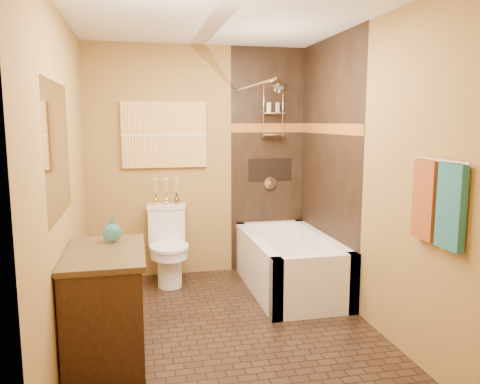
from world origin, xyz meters
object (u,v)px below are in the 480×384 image
object	(u,v)px
toilet	(168,245)
vanity	(106,304)
sunset_painting	(164,135)
bathtub	(289,268)

from	to	relation	value
toilet	vanity	size ratio (longest dim) A/B	0.90
sunset_painting	toilet	size ratio (longest dim) A/B	1.11
toilet	sunset_painting	bearing A→B (deg)	95.43
toilet	vanity	xyz separation A→B (m)	(-0.55, -1.50, -0.01)
bathtub	vanity	world-z (taller)	vanity
bathtub	toilet	size ratio (longest dim) A/B	1.86
sunset_painting	toilet	world-z (taller)	sunset_painting
sunset_painting	bathtub	distance (m)	1.92
bathtub	toilet	bearing A→B (deg)	158.78
sunset_painting	toilet	xyz separation A→B (m)	(0.00, -0.27, -1.14)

